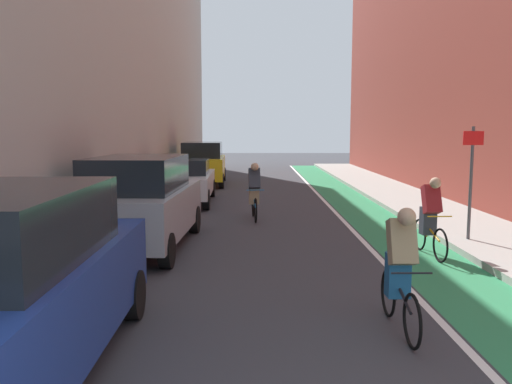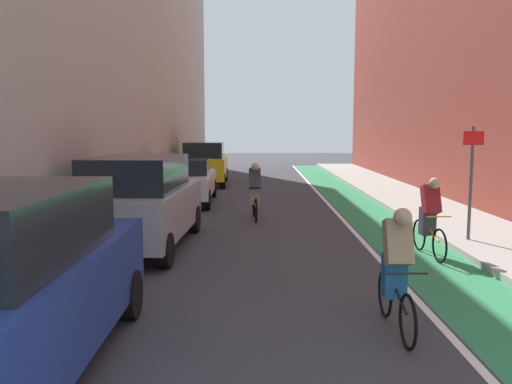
{
  "view_description": "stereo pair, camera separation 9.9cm",
  "coord_description": "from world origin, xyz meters",
  "px_view_note": "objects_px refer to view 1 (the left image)",
  "views": [
    {
      "loc": [
        -0.32,
        -1.39,
        2.53
      ],
      "look_at": [
        -0.3,
        8.42,
        1.35
      ],
      "focal_mm": 36.23,
      "sensor_mm": 36.0,
      "label": 1
    },
    {
      "loc": [
        -0.22,
        -1.39,
        2.53
      ],
      "look_at": [
        -0.3,
        8.42,
        1.35
      ],
      "focal_mm": 36.23,
      "sensor_mm": 36.0,
      "label": 2
    }
  ],
  "objects_px": {
    "parked_sedan_white": "(184,181)",
    "cyclist_lead": "(399,268)",
    "parked_suv_silver": "(139,201)",
    "street_sign_post": "(470,172)",
    "parked_suv_yellow_cab": "(202,163)",
    "cyclist_trailing": "(253,191)",
    "parked_suv_blue": "(5,285)",
    "cyclist_mid": "(429,216)"
  },
  "relations": [
    {
      "from": "parked_sedan_white",
      "to": "cyclist_lead",
      "type": "relative_size",
      "value": 2.61
    },
    {
      "from": "parked_suv_silver",
      "to": "street_sign_post",
      "type": "xyz_separation_m",
      "value": [
        7.15,
        0.28,
        0.6
      ]
    },
    {
      "from": "parked_suv_silver",
      "to": "street_sign_post",
      "type": "height_order",
      "value": "street_sign_post"
    },
    {
      "from": "parked_suv_yellow_cab",
      "to": "parked_suv_silver",
      "type": "bearing_deg",
      "value": -90.02
    },
    {
      "from": "parked_suv_silver",
      "to": "parked_sedan_white",
      "type": "bearing_deg",
      "value": 89.97
    },
    {
      "from": "parked_suv_silver",
      "to": "parked_sedan_white",
      "type": "height_order",
      "value": "parked_suv_silver"
    },
    {
      "from": "parked_suv_yellow_cab",
      "to": "cyclist_trailing",
      "type": "xyz_separation_m",
      "value": [
        2.41,
        -9.45,
        -0.21
      ]
    },
    {
      "from": "parked_suv_yellow_cab",
      "to": "street_sign_post",
      "type": "xyz_separation_m",
      "value": [
        7.15,
        -12.76,
        0.6
      ]
    },
    {
      "from": "parked_suv_blue",
      "to": "cyclist_trailing",
      "type": "xyz_separation_m",
      "value": [
        2.41,
        9.55,
        -0.21
      ]
    },
    {
      "from": "parked_suv_blue",
      "to": "parked_suv_silver",
      "type": "height_order",
      "value": "same"
    },
    {
      "from": "parked_suv_silver",
      "to": "cyclist_mid",
      "type": "distance_m",
      "value": 6.01
    },
    {
      "from": "cyclist_lead",
      "to": "street_sign_post",
      "type": "distance_m",
      "value": 5.73
    },
    {
      "from": "parked_suv_blue",
      "to": "cyclist_trailing",
      "type": "relative_size",
      "value": 2.59
    },
    {
      "from": "parked_suv_yellow_cab",
      "to": "street_sign_post",
      "type": "height_order",
      "value": "street_sign_post"
    },
    {
      "from": "parked_suv_blue",
      "to": "cyclist_lead",
      "type": "distance_m",
      "value": 4.48
    },
    {
      "from": "cyclist_mid",
      "to": "street_sign_post",
      "type": "distance_m",
      "value": 1.73
    },
    {
      "from": "cyclist_lead",
      "to": "parked_suv_blue",
      "type": "bearing_deg",
      "value": -162.42
    },
    {
      "from": "parked_suv_blue",
      "to": "cyclist_lead",
      "type": "bearing_deg",
      "value": 17.58
    },
    {
      "from": "parked_suv_blue",
      "to": "cyclist_lead",
      "type": "height_order",
      "value": "parked_suv_blue"
    },
    {
      "from": "parked_suv_blue",
      "to": "street_sign_post",
      "type": "bearing_deg",
      "value": 41.12
    },
    {
      "from": "street_sign_post",
      "to": "cyclist_mid",
      "type": "bearing_deg",
      "value": -140.99
    },
    {
      "from": "parked_suv_blue",
      "to": "parked_suv_silver",
      "type": "bearing_deg",
      "value": 90.03
    },
    {
      "from": "parked_suv_blue",
      "to": "cyclist_mid",
      "type": "height_order",
      "value": "parked_suv_blue"
    },
    {
      "from": "cyclist_trailing",
      "to": "cyclist_mid",
      "type": "bearing_deg",
      "value": -50.29
    },
    {
      "from": "parked_sedan_white",
      "to": "cyclist_trailing",
      "type": "bearing_deg",
      "value": -54.13
    },
    {
      "from": "parked_sedan_white",
      "to": "cyclist_lead",
      "type": "xyz_separation_m",
      "value": [
        4.27,
        -11.53,
        0.02
      ]
    },
    {
      "from": "cyclist_lead",
      "to": "cyclist_trailing",
      "type": "relative_size",
      "value": 0.98
    },
    {
      "from": "parked_suv_blue",
      "to": "parked_sedan_white",
      "type": "height_order",
      "value": "parked_suv_blue"
    },
    {
      "from": "parked_suv_silver",
      "to": "cyclist_mid",
      "type": "relative_size",
      "value": 2.62
    },
    {
      "from": "parked_sedan_white",
      "to": "street_sign_post",
      "type": "bearing_deg",
      "value": -42.92
    },
    {
      "from": "parked_suv_blue",
      "to": "parked_sedan_white",
      "type": "relative_size",
      "value": 1.01
    },
    {
      "from": "cyclist_lead",
      "to": "street_sign_post",
      "type": "bearing_deg",
      "value": 59.5
    },
    {
      "from": "cyclist_mid",
      "to": "cyclist_trailing",
      "type": "distance_m",
      "value": 5.55
    },
    {
      "from": "parked_sedan_white",
      "to": "cyclist_mid",
      "type": "height_order",
      "value": "cyclist_mid"
    },
    {
      "from": "parked_suv_silver",
      "to": "parked_suv_yellow_cab",
      "type": "relative_size",
      "value": 0.97
    },
    {
      "from": "parked_suv_yellow_cab",
      "to": "cyclist_trailing",
      "type": "distance_m",
      "value": 9.76
    },
    {
      "from": "cyclist_trailing",
      "to": "street_sign_post",
      "type": "distance_m",
      "value": 5.83
    },
    {
      "from": "cyclist_mid",
      "to": "street_sign_post",
      "type": "xyz_separation_m",
      "value": [
        1.19,
        0.96,
        0.81
      ]
    },
    {
      "from": "parked_suv_yellow_cab",
      "to": "cyclist_mid",
      "type": "xyz_separation_m",
      "value": [
        5.96,
        -13.72,
        -0.21
      ]
    },
    {
      "from": "street_sign_post",
      "to": "parked_sedan_white",
      "type": "bearing_deg",
      "value": 137.08
    },
    {
      "from": "parked_suv_yellow_cab",
      "to": "cyclist_lead",
      "type": "bearing_deg",
      "value": -76.4
    },
    {
      "from": "cyclist_trailing",
      "to": "street_sign_post",
      "type": "relative_size",
      "value": 0.7
    }
  ]
}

